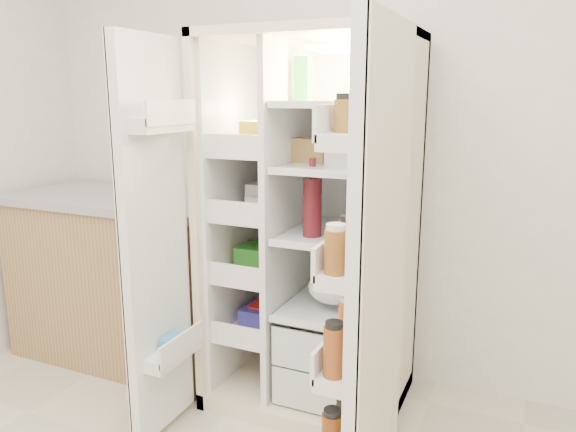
% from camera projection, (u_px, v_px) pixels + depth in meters
% --- Properties ---
extents(wall_back, '(4.00, 0.02, 2.70)m').
position_uv_depth(wall_back, '(364.00, 128.00, 2.83)').
color(wall_back, white).
rests_on(wall_back, floor).
extents(refrigerator, '(0.92, 0.70, 1.80)m').
position_uv_depth(refrigerator, '(318.00, 255.00, 2.70)').
color(refrigerator, beige).
rests_on(refrigerator, floor).
extents(freezer_door, '(0.15, 0.40, 1.72)m').
position_uv_depth(freezer_door, '(156.00, 244.00, 2.34)').
color(freezer_door, silver).
rests_on(freezer_door, floor).
extents(fridge_door, '(0.17, 0.58, 1.72)m').
position_uv_depth(fridge_door, '(372.00, 288.00, 1.87)').
color(fridge_door, silver).
rests_on(fridge_door, floor).
extents(kitchen_counter, '(1.33, 0.71, 0.96)m').
position_uv_depth(kitchen_counter, '(129.00, 275.00, 3.19)').
color(kitchen_counter, '#9F7C4F').
rests_on(kitchen_counter, floor).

